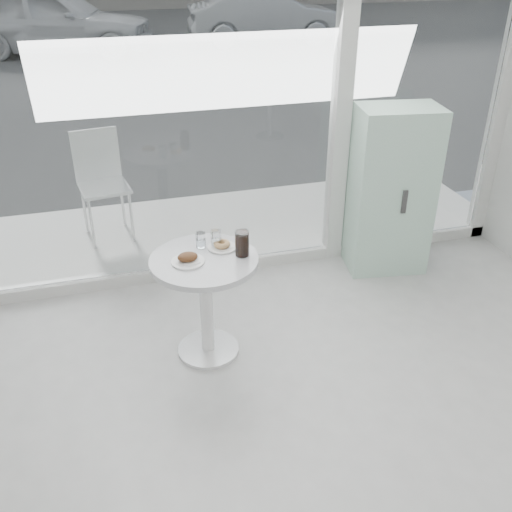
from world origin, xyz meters
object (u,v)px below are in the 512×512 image
object	(u,v)px
water_tumbler_b	(216,239)
cola_glass	(242,244)
car_silver	(267,17)
plate_fritter	(188,259)
mint_cabinet	(391,191)
plate_donut	(222,246)
main_table	(205,287)
patio_chair	(101,178)
car_white	(56,21)
water_tumbler_a	(201,241)

from	to	relation	value
water_tumbler_b	cola_glass	size ratio (longest dim) A/B	0.67
car_silver	plate_fritter	distance (m)	13.41
mint_cabinet	plate_donut	bearing A→B (deg)	-148.30
plate_fritter	water_tumbler_b	world-z (taller)	water_tumbler_b
main_table	patio_chair	bearing A→B (deg)	106.05
car_silver	car_white	bearing A→B (deg)	96.57
patio_chair	plate_fritter	bearing A→B (deg)	-85.84
mint_cabinet	car_white	bearing A→B (deg)	112.92
car_silver	water_tumbler_a	distance (m)	13.21
plate_fritter	car_white	bearing A→B (deg)	94.86
main_table	plate_fritter	world-z (taller)	plate_fritter
mint_cabinet	car_white	xyz separation A→B (m)	(-2.96, 11.76, 0.07)
water_tumbler_a	water_tumbler_b	world-z (taller)	water_tumbler_b
plate_fritter	water_tumbler_a	size ratio (longest dim) A/B	1.99
mint_cabinet	patio_chair	bearing A→B (deg)	161.07
cola_glass	plate_donut	bearing A→B (deg)	129.54
mint_cabinet	cola_glass	bearing A→B (deg)	-142.93
patio_chair	plate_fritter	distance (m)	2.12
plate_fritter	water_tumbler_a	distance (m)	0.22
patio_chair	water_tumbler_b	world-z (taller)	patio_chair
mint_cabinet	plate_fritter	size ratio (longest dim) A/B	6.60
main_table	cola_glass	bearing A→B (deg)	-5.92
plate_donut	cola_glass	bearing A→B (deg)	-50.46
plate_donut	patio_chair	bearing A→B (deg)	110.76
main_table	plate_fritter	xyz separation A→B (m)	(-0.11, -0.02, 0.25)
main_table	plate_donut	bearing A→B (deg)	35.35
plate_fritter	water_tumbler_b	xyz separation A→B (m)	(0.22, 0.16, 0.03)
water_tumbler_a	plate_fritter	bearing A→B (deg)	-123.56
mint_cabinet	water_tumbler_a	distance (m)	1.88
car_silver	water_tumbler_b	size ratio (longest dim) A/B	35.85
main_table	water_tumbler_b	size ratio (longest dim) A/B	6.52
car_silver	water_tumbler_a	size ratio (longest dim) A/B	38.61
main_table	plate_donut	xyz separation A→B (m)	(0.15, 0.10, 0.24)
car_white	plate_fritter	size ratio (longest dim) A/B	21.22
car_white	water_tumbler_a	size ratio (longest dim) A/B	42.21
mint_cabinet	patio_chair	distance (m)	2.67
main_table	plate_donut	distance (m)	0.30
main_table	plate_donut	world-z (taller)	plate_donut
main_table	water_tumbler_a	distance (m)	0.31
mint_cabinet	water_tumbler_a	size ratio (longest dim) A/B	13.13
plate_donut	cola_glass	size ratio (longest dim) A/B	1.10
mint_cabinet	cola_glass	distance (m)	1.74
plate_fritter	plate_donut	size ratio (longest dim) A/B	1.12
plate_fritter	cola_glass	xyz separation A→B (m)	(0.36, -0.00, 0.06)
patio_chair	water_tumbler_a	distance (m)	1.98
car_silver	water_tumbler_a	bearing A→B (deg)	166.71
plate_donut	water_tumbler_a	size ratio (longest dim) A/B	1.77
car_white	car_silver	distance (m)	5.43
mint_cabinet	car_silver	size ratio (longest dim) A/B	0.34
patio_chair	water_tumbler_a	bearing A→B (deg)	-81.31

